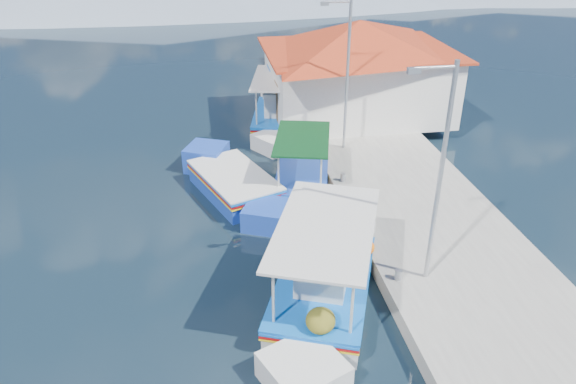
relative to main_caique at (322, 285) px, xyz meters
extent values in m
plane|color=black|center=(-1.69, -2.08, -0.52)|extent=(160.00, 160.00, 0.00)
cube|color=#A09F96|center=(4.21, 3.92, -0.27)|extent=(5.00, 44.00, 0.50)
cylinder|color=#A5A8AD|center=(2.11, -0.08, 0.13)|extent=(0.20, 0.20, 0.30)
cylinder|color=#A5A8AD|center=(2.11, 5.92, 0.13)|extent=(0.20, 0.20, 0.30)
cylinder|color=#A5A8AD|center=(2.11, 11.92, 0.13)|extent=(0.20, 0.20, 0.30)
cube|color=silver|center=(0.03, -0.08, -0.29)|extent=(3.78, 5.04, 0.99)
cube|color=silver|center=(-1.06, 2.71, -0.17)|extent=(2.17, 2.17, 1.09)
cube|color=silver|center=(1.09, -2.78, -0.29)|extent=(2.11, 2.11, 0.94)
cube|color=blue|center=(0.03, -0.08, 0.17)|extent=(3.89, 5.19, 0.06)
cube|color=#A20D0F|center=(0.03, -0.08, 0.08)|extent=(3.89, 5.19, 0.05)
cube|color=yellow|center=(0.03, -0.08, 0.01)|extent=(3.89, 5.19, 0.04)
cube|color=blue|center=(0.03, -0.08, 0.24)|extent=(3.90, 5.16, 0.05)
cube|color=brown|center=(0.03, -0.08, 0.21)|extent=(3.58, 4.89, 0.05)
cube|color=silver|center=(0.14, -0.37, 0.78)|extent=(1.67, 1.72, 1.15)
cube|color=silver|center=(0.14, -0.37, 1.38)|extent=(1.81, 1.86, 0.06)
cylinder|color=beige|center=(-1.52, 1.36, 1.04)|extent=(0.07, 0.07, 1.67)
cylinder|color=beige|center=(0.19, 2.02, 1.04)|extent=(0.07, 0.07, 1.67)
cylinder|color=beige|center=(-0.13, -2.18, 1.04)|extent=(0.07, 0.07, 1.67)
cylinder|color=beige|center=(1.57, -1.51, 1.04)|extent=(0.07, 0.07, 1.67)
cube|color=silver|center=(0.03, -0.08, 1.88)|extent=(3.89, 5.09, 0.07)
ellipsoid|color=#4E5215|center=(-0.89, 1.13, 0.51)|extent=(0.79, 0.87, 0.59)
ellipsoid|color=#4E5215|center=(-0.40, 1.88, 0.46)|extent=(0.67, 0.73, 0.50)
ellipsoid|color=#4E5215|center=(0.91, -1.75, 0.48)|extent=(0.71, 0.78, 0.53)
sphere|color=orange|center=(0.77, 0.88, 0.99)|extent=(0.42, 0.42, 0.42)
cube|color=silver|center=(0.66, 6.40, -0.32)|extent=(2.59, 3.73, 0.86)
cube|color=silver|center=(0.11, 8.61, -0.21)|extent=(1.80, 1.80, 0.96)
cube|color=silver|center=(1.20, 4.26, -0.32)|extent=(1.75, 1.75, 0.82)
cube|color=blue|center=(0.66, 6.40, 0.08)|extent=(2.67, 3.84, 0.05)
cube|color=#A20D0F|center=(0.66, 6.40, 0.01)|extent=(2.67, 3.84, 0.05)
cube|color=yellow|center=(0.66, 6.40, -0.06)|extent=(2.67, 3.84, 0.04)
cube|color=#1C40AA|center=(0.66, 6.40, 0.15)|extent=(2.68, 3.81, 0.05)
cube|color=brown|center=(0.66, 6.40, 0.12)|extent=(2.43, 3.63, 0.05)
cylinder|color=beige|center=(-0.39, 7.60, 0.85)|extent=(0.06, 0.06, 1.46)
cylinder|color=beige|center=(1.02, 7.96, 0.85)|extent=(0.06, 0.06, 1.46)
cylinder|color=beige|center=(0.30, 4.84, 0.85)|extent=(0.06, 0.06, 1.46)
cylinder|color=beige|center=(1.72, 5.20, 0.85)|extent=(0.06, 0.06, 1.46)
cube|color=#0B3717|center=(0.66, 6.40, 1.57)|extent=(2.68, 3.75, 0.06)
cube|color=#1C40AA|center=(-1.85, 6.44, -0.27)|extent=(3.31, 4.36, 1.08)
cube|color=#1C40AA|center=(-0.91, 8.86, -0.13)|extent=(1.94, 1.94, 1.19)
cube|color=#1C40AA|center=(-2.76, 4.10, -0.27)|extent=(1.89, 1.89, 1.02)
cube|color=blue|center=(-1.85, 6.44, 0.23)|extent=(3.41, 4.49, 0.07)
cube|color=#A20D0F|center=(-1.85, 6.44, 0.14)|extent=(3.41, 4.49, 0.06)
cube|color=yellow|center=(-1.85, 6.44, 0.06)|extent=(3.41, 4.49, 0.05)
cube|color=silver|center=(-1.85, 6.44, 0.31)|extent=(3.42, 4.46, 0.06)
cube|color=brown|center=(-1.85, 6.44, 0.28)|extent=(3.13, 4.22, 0.06)
cube|color=silver|center=(0.77, 12.95, -0.29)|extent=(3.01, 4.56, 0.99)
cube|color=silver|center=(0.18, 15.68, -0.17)|extent=(2.18, 2.18, 1.09)
cube|color=silver|center=(1.33, 10.30, -0.29)|extent=(2.12, 2.12, 0.94)
cube|color=blue|center=(0.77, 12.95, 0.17)|extent=(3.10, 4.70, 0.06)
cube|color=#A20D0F|center=(0.77, 12.95, 0.08)|extent=(3.10, 4.70, 0.05)
cube|color=yellow|center=(0.77, 12.95, 0.01)|extent=(3.10, 4.70, 0.04)
cube|color=blue|center=(0.77, 12.95, 0.24)|extent=(3.12, 4.66, 0.05)
cube|color=brown|center=(0.77, 12.95, 0.21)|extent=(2.83, 4.44, 0.05)
cube|color=silver|center=(0.83, 12.64, 0.78)|extent=(1.46, 1.57, 1.15)
cube|color=silver|center=(0.83, 12.64, 1.38)|extent=(1.59, 1.70, 0.06)
cylinder|color=beige|center=(-0.46, 14.49, 1.04)|extent=(0.07, 0.07, 1.67)
cylinder|color=beige|center=(1.25, 14.85, 1.04)|extent=(0.07, 0.07, 1.67)
cylinder|color=beige|center=(0.28, 11.04, 1.04)|extent=(0.07, 0.07, 1.67)
cylinder|color=beige|center=(1.99, 11.41, 1.04)|extent=(0.07, 0.07, 1.67)
cube|color=silver|center=(0.77, 12.95, 1.88)|extent=(3.12, 4.58, 0.07)
cube|color=silver|center=(4.51, 12.92, 1.48)|extent=(8.00, 6.00, 3.00)
cube|color=#A72F17|center=(4.51, 12.92, 3.03)|extent=(8.64, 6.48, 0.10)
pyramid|color=#A72F17|center=(4.51, 12.92, 3.68)|extent=(10.49, 10.49, 1.40)
cube|color=brown|center=(0.53, 11.92, 0.98)|extent=(0.06, 1.00, 2.00)
cube|color=blue|center=(0.53, 14.42, 1.58)|extent=(0.06, 1.20, 0.90)
cylinder|color=#A5A8AD|center=(2.91, -0.08, 2.98)|extent=(0.12, 0.12, 6.00)
cylinder|color=#A5A8AD|center=(2.41, -0.08, 5.83)|extent=(1.00, 0.08, 0.08)
cube|color=#A5A8AD|center=(1.91, -0.08, 5.78)|extent=(0.30, 0.14, 0.14)
cylinder|color=#A5A8AD|center=(2.91, 8.92, 2.98)|extent=(0.12, 0.12, 6.00)
cylinder|color=#A5A8AD|center=(2.41, 8.92, 5.83)|extent=(1.00, 0.08, 0.08)
cube|color=#A5A8AD|center=(1.91, 8.92, 5.78)|extent=(0.30, 0.14, 0.14)
camera|label=1|loc=(-2.80, -11.42, 9.13)|focal=33.99mm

